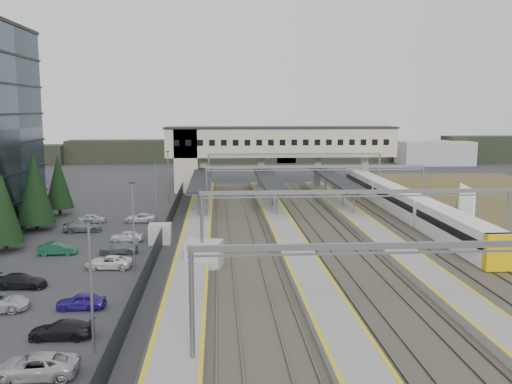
{
  "coord_description": "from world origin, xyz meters",
  "views": [
    {
      "loc": [
        -0.5,
        -57.73,
        14.44
      ],
      "look_at": [
        4.21,
        12.73,
        4.0
      ],
      "focal_mm": 40.0,
      "sensor_mm": 36.0,
      "label": 1
    }
  ],
  "objects": [
    {
      "name": "canopies",
      "position": [
        7.0,
        27.0,
        3.92
      ],
      "size": [
        23.1,
        30.0,
        3.28
      ],
      "color": "black",
      "rests_on": "ground"
    },
    {
      "name": "relay_cabin_near",
      "position": [
        -1.84,
        -7.42,
        1.29
      ],
      "size": [
        3.51,
        2.88,
        2.58
      ],
      "color": "#A2A5A7",
      "rests_on": "ground"
    },
    {
      "name": "fence",
      "position": [
        -6.5,
        5.0,
        1.0
      ],
      "size": [
        0.08,
        90.0,
        2.0
      ],
      "color": "#26282B",
      "rests_on": "ground"
    },
    {
      "name": "billboard",
      "position": [
        28.03,
        5.17,
        3.71
      ],
      "size": [
        1.24,
        6.3,
        5.48
      ],
      "color": "slate",
      "rests_on": "ground"
    },
    {
      "name": "train",
      "position": [
        24.0,
        16.19,
        1.89
      ],
      "size": [
        2.63,
        55.0,
        3.32
      ],
      "color": "white",
      "rests_on": "ground"
    },
    {
      "name": "lampposts",
      "position": [
        -8.0,
        1.25,
        4.34
      ],
      "size": [
        0.5,
        53.25,
        8.07
      ],
      "color": "slate",
      "rests_on": "ground"
    },
    {
      "name": "rail_corridor",
      "position": [
        9.34,
        5.0,
        0.29
      ],
      "size": [
        34.0,
        90.0,
        0.92
      ],
      "color": "#39342B",
      "rests_on": "ground"
    },
    {
      "name": "treeline_far",
      "position": [
        23.81,
        92.28,
        2.95
      ],
      "size": [
        170.0,
        19.0,
        7.0
      ],
      "color": "black",
      "rests_on": "ground"
    },
    {
      "name": "footbridge",
      "position": [
        7.7,
        42.0,
        7.93
      ],
      "size": [
        40.4,
        6.4,
        11.2
      ],
      "color": "#BBB392",
      "rests_on": "ground"
    },
    {
      "name": "car_park",
      "position": [
        -13.4,
        -9.19,
        0.6
      ],
      "size": [
        10.72,
        44.46,
        1.29
      ],
      "color": "#9E9DA0",
      "rests_on": "ground"
    },
    {
      "name": "relay_cabin_far",
      "position": [
        -6.8,
        2.66,
        1.06
      ],
      "size": [
        2.34,
        1.95,
        2.13
      ],
      "color": "#A2A5A7",
      "rests_on": "ground"
    },
    {
      "name": "gantries",
      "position": [
        12.0,
        3.0,
        6.0
      ],
      "size": [
        28.4,
        62.28,
        7.17
      ],
      "color": "slate",
      "rests_on": "ground"
    },
    {
      "name": "ground",
      "position": [
        0.0,
        0.0,
        0.0
      ],
      "size": [
        220.0,
        220.0,
        0.0
      ],
      "primitive_type": "plane",
      "color": "#2B2B2D",
      "rests_on": "ground"
    }
  ]
}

